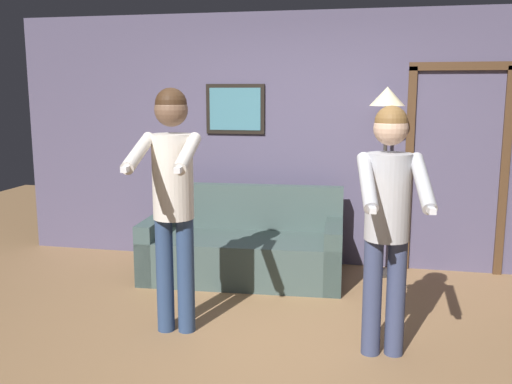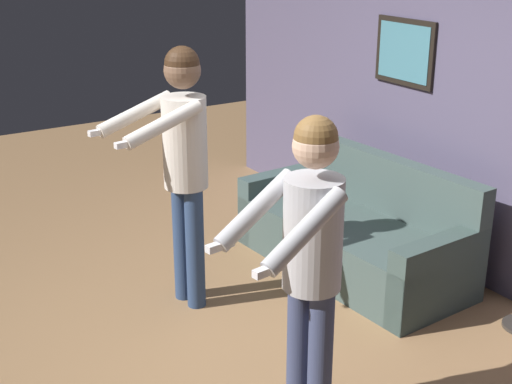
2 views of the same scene
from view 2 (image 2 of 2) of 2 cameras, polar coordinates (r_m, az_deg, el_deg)
ground_plane at (r=4.61m, az=-1.82°, el=-12.94°), size 12.00×12.00×0.00m
back_wall_assembly at (r=5.37m, az=17.84°, el=6.14°), size 6.40×0.10×2.60m
couch at (r=5.63m, az=7.97°, el=-3.45°), size 1.94×0.95×0.87m
person_standing_left at (r=4.78m, az=-5.90°, el=3.23°), size 0.49×0.77×1.83m
person_standing_right at (r=3.55m, az=4.33°, el=-4.55°), size 0.50×0.70×1.71m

